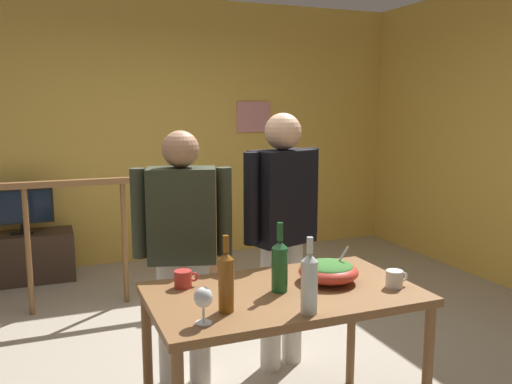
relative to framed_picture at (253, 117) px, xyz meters
name	(u,v)px	position (x,y,z in m)	size (l,w,h in m)	color
ground_plane	(226,363)	(-1.21, -2.57, -1.54)	(7.62, 7.62, 0.00)	#9E9384
back_wall	(146,131)	(-1.21, 0.06, -0.15)	(5.86, 0.10, 2.78)	gold
side_wall_right	(491,135)	(1.72, -1.78, -0.15)	(0.10, 3.95, 2.78)	gold
framed_picture	(253,117)	(0.00, 0.00, 0.00)	(0.40, 0.03, 0.34)	#C88187
stair_railing	(96,223)	(-1.86, -1.21, -0.82)	(3.08, 0.10, 1.13)	brown
tv_console	(24,257)	(-2.46, -0.29, -1.30)	(0.90, 0.40, 0.47)	#38281E
flat_screen_tv	(20,207)	(-2.46, -0.32, -0.81)	(0.58, 0.12, 0.43)	black
serving_table	(283,307)	(-1.20, -3.43, -0.84)	(1.29, 0.76, 0.78)	brown
salad_bowl	(328,270)	(-0.93, -3.40, -0.70)	(0.30, 0.30, 0.18)	#CC3D2D
wine_glass	(203,299)	(-1.66, -3.68, -0.65)	(0.08, 0.08, 0.16)	silver
wine_bottle_clear	(309,282)	(-1.21, -3.73, -0.62)	(0.07, 0.07, 0.33)	silver
wine_bottle_green	(280,264)	(-1.22, -3.44, -0.62)	(0.08, 0.08, 0.34)	#1E5628
wine_bottle_amber	(226,281)	(-1.54, -3.58, -0.62)	(0.07, 0.07, 0.34)	brown
mug_white	(395,279)	(-0.67, -3.59, -0.71)	(0.12, 0.08, 0.08)	white
mug_red	(183,279)	(-1.63, -3.21, -0.71)	(0.12, 0.09, 0.08)	#B7332D
person_standing_left	(182,240)	(-1.51, -2.72, -0.64)	(0.56, 0.32, 1.52)	beige
person_standing_right	(282,221)	(-0.88, -2.72, -0.58)	(0.56, 0.32, 1.62)	beige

